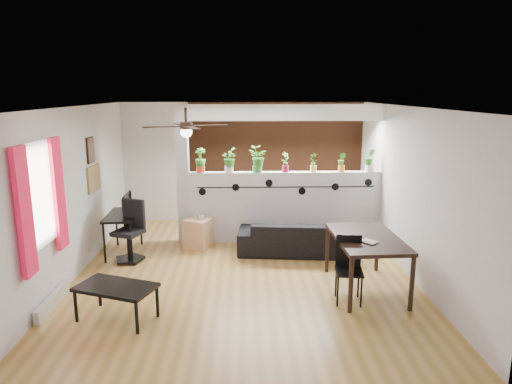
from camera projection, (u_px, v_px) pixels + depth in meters
name	position (u px, v px, depth m)	size (l,w,h in m)	color
room_shell	(243.00, 192.00, 7.05)	(6.30, 7.10, 2.90)	olive
partition_wall	(285.00, 207.00, 8.67)	(3.60, 0.18, 1.35)	#BCBCC1
ceiling_header	(286.00, 112.00, 8.28)	(3.60, 0.18, 0.30)	white
pier_column	(183.00, 175.00, 8.48)	(0.22, 0.20, 2.60)	#BCBCC1
brick_panel	(279.00, 162.00, 9.97)	(3.90, 0.05, 2.60)	#A95931
vine_decal	(286.00, 187.00, 8.49)	(3.31, 0.01, 0.30)	black
window_assembly	(40.00, 198.00, 5.76)	(0.09, 1.30, 1.55)	white
baseboard_heater	(52.00, 301.00, 6.07)	(0.08, 1.00, 0.18)	beige
corkboard	(94.00, 178.00, 7.89)	(0.03, 0.60, 0.45)	olive
framed_art	(91.00, 150.00, 7.73)	(0.03, 0.34, 0.44)	#8C7259
ceiling_fan	(186.00, 128.00, 6.51)	(1.19, 1.19, 0.43)	black
potted_plant_0	(200.00, 160.00, 8.43)	(0.24, 0.19, 0.45)	#C74317
potted_plant_1	(229.00, 160.00, 8.44)	(0.23, 0.26, 0.45)	silver
potted_plant_2	(257.00, 159.00, 8.45)	(0.30, 0.26, 0.48)	#2F8236
potted_plant_3	(285.00, 161.00, 8.48)	(0.24, 0.23, 0.38)	#AD1B3E
potted_plant_4	(314.00, 162.00, 8.49)	(0.20, 0.17, 0.36)	#E1D14F
potted_plant_5	(342.00, 161.00, 8.51)	(0.22, 0.21, 0.36)	orange
potted_plant_6	(370.00, 159.00, 8.51)	(0.23, 0.18, 0.44)	silver
sofa	(296.00, 237.00, 8.11)	(1.93, 0.76, 0.57)	black
cube_shelf	(198.00, 233.00, 8.38)	(0.44, 0.39, 0.54)	tan
cup	(200.00, 217.00, 8.31)	(0.11, 0.11, 0.09)	gray
computer_desk	(123.00, 218.00, 7.99)	(0.57, 1.02, 0.72)	black
monitor	(124.00, 207.00, 8.10)	(0.05, 0.32, 0.18)	black
office_chair	(130.00, 235.00, 7.71)	(0.56, 0.57, 1.02)	black
dining_table	(367.00, 242.00, 6.51)	(0.95, 1.50, 0.80)	black
book	(366.00, 243.00, 6.19)	(0.16, 0.22, 0.02)	gray
folding_chair	(349.00, 262.00, 6.23)	(0.41, 0.41, 0.91)	black
coffee_table	(116.00, 289.00, 5.71)	(1.10, 0.85, 0.45)	black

